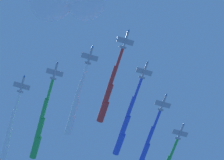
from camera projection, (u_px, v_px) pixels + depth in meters
name	position (u px, v px, depth m)	size (l,w,h in m)	color
jet_lead	(108.00, 94.00, 212.77)	(40.70, 33.61, 3.71)	#9EA3AD
jet_port_inner	(125.00, 126.00, 221.72)	(44.24, 36.14, 3.71)	#9EA3AD
jet_starboard_inner	(75.00, 108.00, 215.25)	(39.90, 33.37, 3.71)	#9EA3AD
jet_port_mid	(145.00, 152.00, 223.76)	(41.24, 33.97, 3.74)	#9EA3AD
jet_starboard_mid	(40.00, 129.00, 218.80)	(44.40, 37.30, 3.70)	#9EA3AD
jet_starboard_outer	(8.00, 138.00, 223.29)	(43.84, 35.37, 3.71)	#9EA3AD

